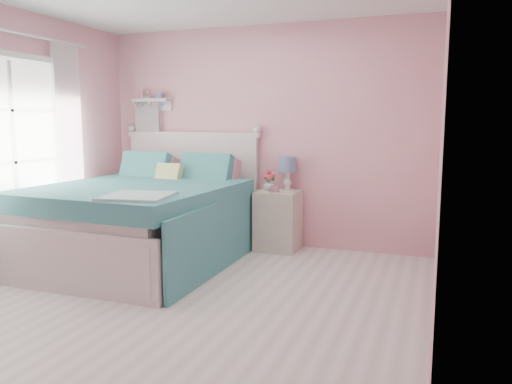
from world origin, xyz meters
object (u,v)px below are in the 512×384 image
Objects in this scene: nightstand at (278,220)px; teacup at (275,189)px; bed at (145,221)px; vase at (269,185)px; table_lamp at (287,167)px.

nightstand is 7.24× the size of teacup.
teacup is (1.19, 0.81, 0.29)m from bed.
nightstand is (1.20, 0.91, -0.09)m from bed.
nightstand is 0.43m from vase.
bed is at bearing -142.79° from nightstand.
bed is 1.72m from table_lamp.
bed is 17.01× the size of vase.
bed reaches higher than table_lamp.
vase is (-0.12, 0.02, 0.41)m from nightstand.
teacup is at bearing -96.34° from nightstand.
vase reaches higher than nightstand.
nightstand is 0.39m from teacup.
teacup is at bearing 36.81° from bed.
bed reaches higher than vase.
nightstand is at bearing -7.42° from vase.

